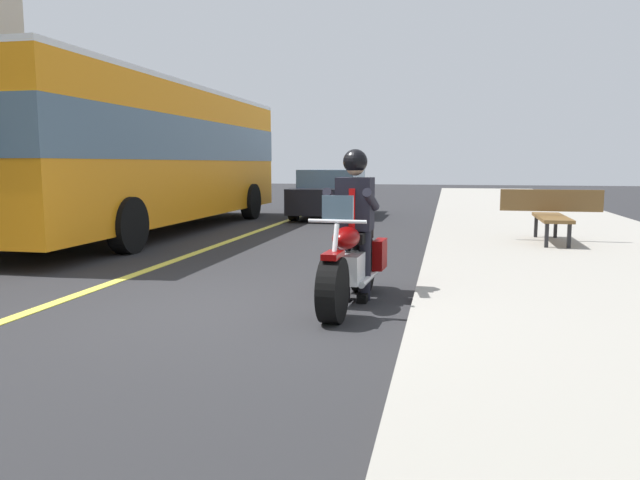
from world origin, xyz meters
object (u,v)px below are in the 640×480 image
Objects in this scene: motorcycle_main at (351,264)px; car_dark at (333,194)px; rider_main at (355,211)px; bench_sidewalk at (552,211)px; bus_near at (150,150)px.

car_dark is (-11.01, -2.28, 0.24)m from motorcycle_main.
rider_main is 0.38× the size of car_dark.
bench_sidewalk is at bearing 40.92° from car_dark.
bench_sidewalk is at bearing 148.99° from rider_main.
bus_near is at bearing -137.73° from motorcycle_main.
car_dark reaches higher than motorcycle_main.
bus_near is at bearing -97.86° from bench_sidewalk.
rider_main is 0.16× the size of bus_near.
motorcycle_main is at bearing -30.11° from bench_sidewalk.
rider_main is at bearing 43.20° from bus_near.
car_dark is 7.92m from bench_sidewalk.
motorcycle_main is 11.24m from car_dark.
bench_sidewalk is at bearing 82.14° from bus_near.
rider_main is at bearing 177.68° from motorcycle_main.
car_dark is at bearing -139.08° from bench_sidewalk.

